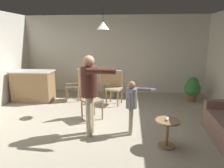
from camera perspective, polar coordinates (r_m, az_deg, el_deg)
The scene contains 13 objects.
ground at distance 4.65m, azimuth -2.51°, elevation -12.33°, with size 7.68×7.68×0.00m, color #B2A893.
wall_back at distance 7.42m, azimuth 0.69°, elevation 8.04°, with size 6.40×0.10×2.70m, color silver.
kitchen_counter at distance 6.95m, azimuth -20.81°, elevation -0.44°, with size 1.26×0.66×0.95m.
side_table_by_couch at distance 3.99m, azimuth 14.91°, elevation -12.12°, with size 0.44×0.44×0.52m.
person_adult at distance 4.11m, azimuth -6.05°, elevation -0.82°, with size 0.80×0.51×1.64m.
person_child at distance 4.24m, azimuth 5.48°, elevation -4.86°, with size 0.60×0.32×1.12m.
dining_chair_by_counter at distance 6.62m, azimuth -10.17°, elevation 0.18°, with size 0.49×0.49×1.00m.
dining_chair_near_wall at distance 5.10m, azimuth -6.04°, elevation -3.54°, with size 0.59×0.59×1.00m.
dining_chair_centre_back at distance 6.18m, azimuth 0.80°, elevation -0.52°, with size 0.51×0.51×1.00m.
dining_chair_spare at distance 6.84m, azimuth -1.17°, elevation 0.79°, with size 0.49×0.49×1.00m.
potted_plant_corner at distance 6.90m, azimuth 21.22°, elevation -1.06°, with size 0.50×0.50×0.76m.
spare_remote_on_table at distance 3.90m, azimuth 14.95°, elevation -9.31°, with size 0.04×0.13×0.04m, color white.
ceiling_light_pendant at distance 5.41m, azimuth -2.46°, elevation 15.75°, with size 0.32×0.32×0.55m.
Camera 1 is at (0.58, -4.17, 1.99)m, focal length 33.30 mm.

